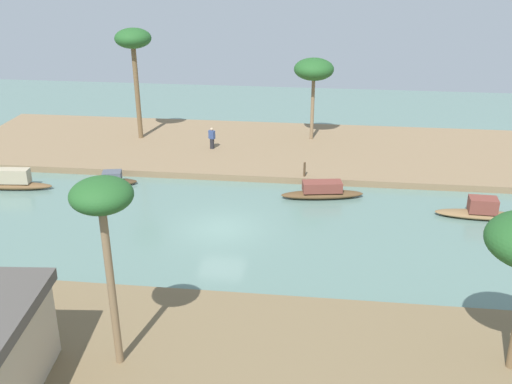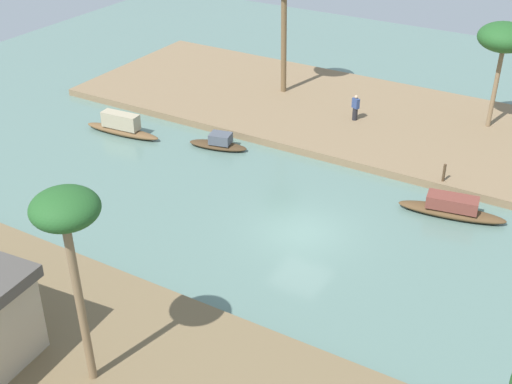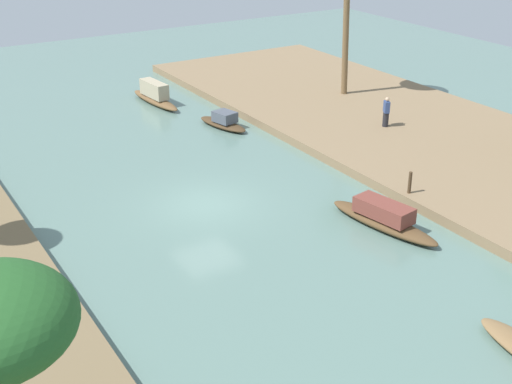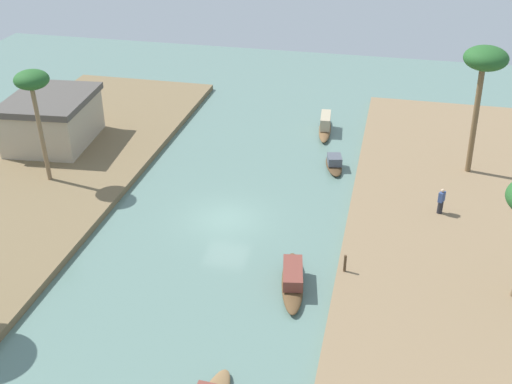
{
  "view_description": "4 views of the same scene",
  "coord_description": "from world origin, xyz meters",
  "px_view_note": "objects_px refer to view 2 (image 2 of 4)",
  "views": [
    {
      "loc": [
        -5.41,
        28.74,
        14.42
      ],
      "look_at": [
        -1.49,
        -3.41,
        0.78
      ],
      "focal_mm": 42.38,
      "sensor_mm": 36.0,
      "label": 1
    },
    {
      "loc": [
        -11.71,
        23.58,
        17.03
      ],
      "look_at": [
        2.73,
        -0.53,
        1.04
      ],
      "focal_mm": 48.71,
      "sensor_mm": 36.0,
      "label": 2
    },
    {
      "loc": [
        -22.92,
        11.6,
        12.21
      ],
      "look_at": [
        -1.55,
        -1.47,
        0.83
      ],
      "focal_mm": 48.87,
      "sensor_mm": 36.0,
      "label": 3
    },
    {
      "loc": [
        -30.17,
        -8.67,
        19.08
      ],
      "look_at": [
        1.63,
        -1.41,
        1.08
      ],
      "focal_mm": 44.78,
      "sensor_mm": 36.0,
      "label": 4
    }
  ],
  "objects_px": {
    "sampan_foreground": "(122,127)",
    "mooring_post": "(444,173)",
    "palm_tree_right_tall": "(66,217)",
    "person_on_near_bank": "(355,108)",
    "sampan_near_left_bank": "(452,209)",
    "sampan_open_hull": "(219,143)",
    "palm_tree_left_near": "(504,38)"
  },
  "relations": [
    {
      "from": "person_on_near_bank",
      "to": "palm_tree_left_near",
      "type": "xyz_separation_m",
      "value": [
        -7.02,
        -3.37,
        4.42
      ]
    },
    {
      "from": "person_on_near_bank",
      "to": "sampan_foreground",
      "type": "bearing_deg",
      "value": -117.46
    },
    {
      "from": "person_on_near_bank",
      "to": "mooring_post",
      "type": "xyz_separation_m",
      "value": [
        -6.86,
        4.7,
        -0.28
      ]
    },
    {
      "from": "sampan_foreground",
      "to": "sampan_open_hull",
      "type": "xyz_separation_m",
      "value": [
        -5.83,
        -1.36,
        -0.18
      ]
    },
    {
      "from": "sampan_open_hull",
      "to": "mooring_post",
      "type": "bearing_deg",
      "value": 176.13
    },
    {
      "from": "mooring_post",
      "to": "palm_tree_left_near",
      "type": "distance_m",
      "value": 9.34
    },
    {
      "from": "sampan_near_left_bank",
      "to": "sampan_foreground",
      "type": "distance_m",
      "value": 19.16
    },
    {
      "from": "sampan_foreground",
      "to": "person_on_near_bank",
      "type": "relative_size",
      "value": 3.21
    },
    {
      "from": "sampan_open_hull",
      "to": "person_on_near_bank",
      "type": "distance_m",
      "value": 8.51
    },
    {
      "from": "mooring_post",
      "to": "palm_tree_right_tall",
      "type": "height_order",
      "value": "palm_tree_right_tall"
    },
    {
      "from": "sampan_foreground",
      "to": "sampan_open_hull",
      "type": "distance_m",
      "value": 5.99
    },
    {
      "from": "sampan_near_left_bank",
      "to": "palm_tree_right_tall",
      "type": "xyz_separation_m",
      "value": [
        6.88,
        16.77,
        6.22
      ]
    },
    {
      "from": "sampan_near_left_bank",
      "to": "sampan_foreground",
      "type": "bearing_deg",
      "value": -7.37
    },
    {
      "from": "person_on_near_bank",
      "to": "palm_tree_right_tall",
      "type": "bearing_deg",
      "value": -60.47
    },
    {
      "from": "palm_tree_left_near",
      "to": "person_on_near_bank",
      "type": "bearing_deg",
      "value": 25.64
    },
    {
      "from": "person_on_near_bank",
      "to": "palm_tree_right_tall",
      "type": "height_order",
      "value": "palm_tree_right_tall"
    },
    {
      "from": "palm_tree_left_near",
      "to": "sampan_foreground",
      "type": "bearing_deg",
      "value": 32.13
    },
    {
      "from": "sampan_open_hull",
      "to": "palm_tree_left_near",
      "type": "xyz_separation_m",
      "value": [
        -12.27,
        -10.01,
        5.26
      ]
    },
    {
      "from": "sampan_foreground",
      "to": "palm_tree_left_near",
      "type": "relative_size",
      "value": 0.82
    },
    {
      "from": "sampan_open_hull",
      "to": "palm_tree_right_tall",
      "type": "bearing_deg",
      "value": 97.51
    },
    {
      "from": "sampan_near_left_bank",
      "to": "sampan_open_hull",
      "type": "xyz_separation_m",
      "value": [
        13.31,
        -0.45,
        -0.09
      ]
    },
    {
      "from": "sampan_foreground",
      "to": "sampan_open_hull",
      "type": "height_order",
      "value": "sampan_foreground"
    },
    {
      "from": "sampan_foreground",
      "to": "mooring_post",
      "type": "relative_size",
      "value": 5.36
    },
    {
      "from": "mooring_post",
      "to": "palm_tree_right_tall",
      "type": "relative_size",
      "value": 0.13
    },
    {
      "from": "palm_tree_left_near",
      "to": "sampan_open_hull",
      "type": "bearing_deg",
      "value": 39.21
    },
    {
      "from": "sampan_open_hull",
      "to": "person_on_near_bank",
      "type": "height_order",
      "value": "person_on_near_bank"
    },
    {
      "from": "sampan_foreground",
      "to": "person_on_near_bank",
      "type": "height_order",
      "value": "person_on_near_bank"
    },
    {
      "from": "palm_tree_right_tall",
      "to": "person_on_near_bank",
      "type": "bearing_deg",
      "value": -87.19
    },
    {
      "from": "sampan_open_hull",
      "to": "palm_tree_left_near",
      "type": "relative_size",
      "value": 0.58
    },
    {
      "from": "sampan_near_left_bank",
      "to": "mooring_post",
      "type": "xyz_separation_m",
      "value": [
        1.19,
        -2.39,
        0.48
      ]
    },
    {
      "from": "sampan_foreground",
      "to": "person_on_near_bank",
      "type": "xyz_separation_m",
      "value": [
        -11.08,
        -8.0,
        0.66
      ]
    },
    {
      "from": "sampan_open_hull",
      "to": "palm_tree_right_tall",
      "type": "relative_size",
      "value": 0.5
    }
  ]
}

